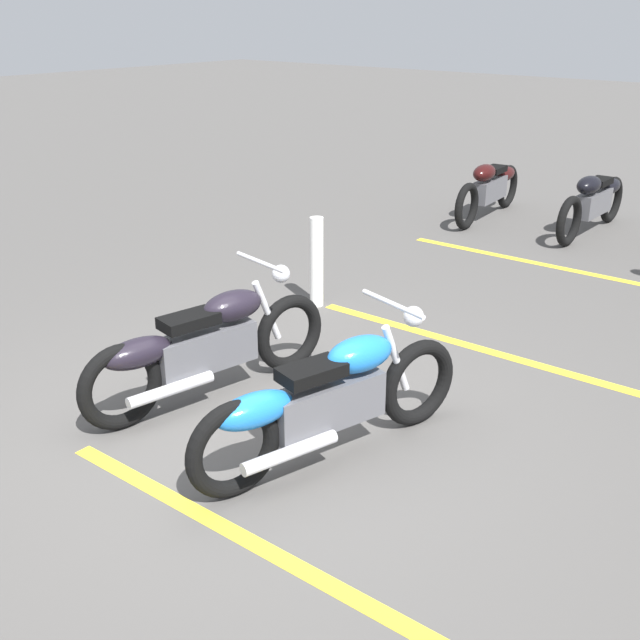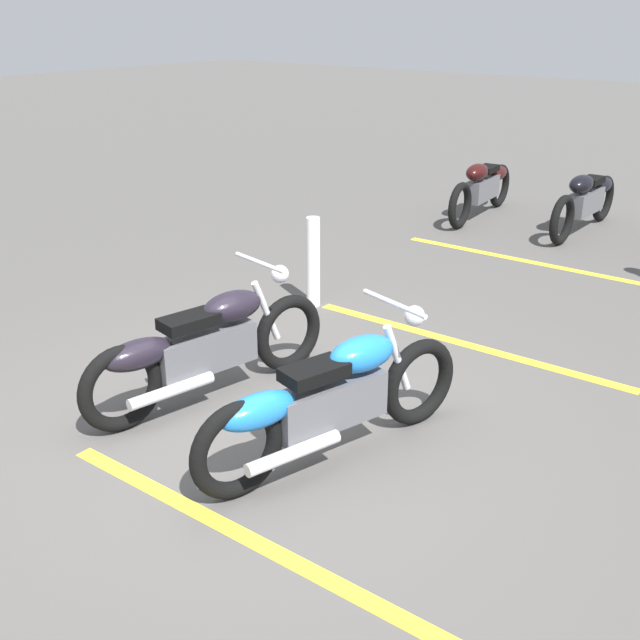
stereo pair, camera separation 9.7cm
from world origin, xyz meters
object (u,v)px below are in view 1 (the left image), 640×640
Objects in this scene: motorcycle_dark_foreground at (205,345)px; motorcycle_row_right at (490,187)px; motorcycle_bright_foreground at (327,399)px; motorcycle_row_center at (594,200)px; bollard_post at (317,262)px.

motorcycle_dark_foreground reaches higher than motorcycle_row_right.
motorcycle_bright_foreground is 1.01× the size of motorcycle_row_right.
motorcycle_bright_foreground reaches higher than motorcycle_row_center.
bollard_post is (-4.42, -0.37, 0.02)m from motorcycle_row_right.
bollard_post reaches higher than motorcycle_row_right.
motorcycle_row_right is 4.43m from bollard_post.
motorcycle_bright_foreground is 0.99× the size of motorcycle_dark_foreground.
bollard_post is at bearing 55.68° from motorcycle_bright_foreground.
motorcycle_row_center is 4.70m from bollard_post.
motorcycle_row_center reaches higher than motorcycle_row_right.
motorcycle_bright_foreground is 2.32× the size of bollard_post.
motorcycle_bright_foreground reaches higher than bollard_post.
motorcycle_row_center is (6.69, -0.49, -0.01)m from motorcycle_dark_foreground.
motorcycle_row_right is at bearing -85.22° from motorcycle_row_center.
motorcycle_dark_foreground is (0.08, 1.29, 0.00)m from motorcycle_bright_foreground.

